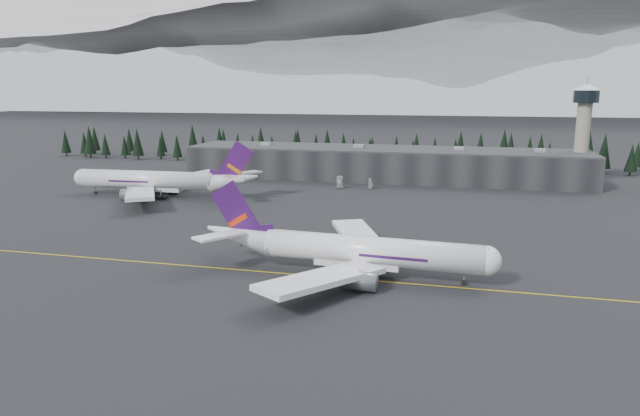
% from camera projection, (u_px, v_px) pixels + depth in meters
% --- Properties ---
extents(ground, '(1400.00, 1400.00, 0.00)m').
position_uv_depth(ground, '(296.00, 271.00, 115.20)').
color(ground, black).
rests_on(ground, ground).
extents(taxiline, '(400.00, 0.40, 0.02)m').
position_uv_depth(taxiline, '(293.00, 274.00, 113.30)').
color(taxiline, gold).
rests_on(taxiline, ground).
extents(terminal, '(160.00, 30.00, 12.60)m').
position_uv_depth(terminal, '(383.00, 163.00, 232.54)').
color(terminal, black).
rests_on(terminal, ground).
extents(control_tower, '(10.00, 10.00, 37.70)m').
position_uv_depth(control_tower, '(583.00, 123.00, 213.96)').
color(control_tower, gray).
rests_on(control_tower, ground).
extents(treeline, '(360.00, 20.00, 15.00)m').
position_uv_depth(treeline, '(394.00, 151.00, 267.41)').
color(treeline, black).
rests_on(treeline, ground).
extents(mountain_ridge, '(4400.00, 900.00, 420.00)m').
position_uv_depth(mountain_ridge, '(448.00, 108.00, 1064.28)').
color(mountain_ridge, white).
rests_on(mountain_ridge, ground).
extents(jet_main, '(60.35, 55.61, 17.74)m').
position_uv_depth(jet_main, '(345.00, 249.00, 112.75)').
color(jet_main, white).
rests_on(jet_main, ground).
extents(jet_parked, '(67.05, 61.80, 19.70)m').
position_uv_depth(jet_parked, '(163.00, 181.00, 192.96)').
color(jet_parked, silver).
rests_on(jet_parked, ground).
extents(gse_vehicle_a, '(2.56, 5.01, 1.36)m').
position_uv_depth(gse_vehicle_a, '(340.00, 187.00, 209.99)').
color(gse_vehicle_a, silver).
rests_on(gse_vehicle_a, ground).
extents(gse_vehicle_b, '(4.24, 3.46, 1.36)m').
position_uv_depth(gse_vehicle_b, '(371.00, 187.00, 209.31)').
color(gse_vehicle_b, silver).
rests_on(gse_vehicle_b, ground).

